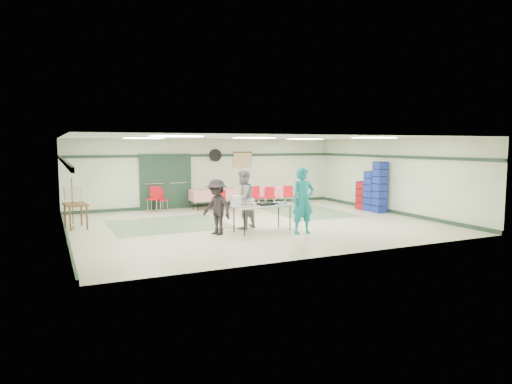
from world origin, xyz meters
name	(u,v)px	position (x,y,z in m)	size (l,w,h in m)	color
floor	(254,224)	(0.00, 0.00, 0.00)	(11.00, 11.00, 0.00)	#C1BA9B
ceiling	(254,137)	(0.00, 0.00, 2.70)	(11.00, 11.00, 0.00)	silver
wall_back	(208,173)	(0.00, 4.50, 1.35)	(11.00, 11.00, 0.00)	beige
wall_front	(338,196)	(0.00, -4.50, 1.35)	(11.00, 11.00, 0.00)	beige
wall_left	(63,188)	(-5.50, 0.00, 1.35)	(9.00, 9.00, 0.00)	beige
wall_right	(392,176)	(5.50, 0.00, 1.35)	(9.00, 9.00, 0.00)	beige
trim_back	(208,155)	(0.00, 4.47, 2.05)	(11.00, 0.06, 0.10)	#1C3324
baseboard_back	(209,205)	(0.00, 4.47, 0.06)	(11.00, 0.06, 0.12)	#1C3324
trim_left	(63,161)	(-5.47, 0.00, 2.05)	(9.00, 0.06, 0.10)	#1C3324
baseboard_left	(67,236)	(-5.47, 0.00, 0.06)	(9.00, 0.06, 0.12)	#1C3324
trim_right	(392,157)	(5.47, 0.00, 2.05)	(9.00, 0.06, 0.10)	#1C3324
baseboard_right	(391,211)	(5.47, 0.00, 0.06)	(9.00, 0.06, 0.12)	#1C3324
green_patch_a	(168,224)	(-2.50, 1.00, 0.00)	(3.50, 3.00, 0.01)	#62815E
green_patch_b	(306,212)	(2.80, 1.50, 0.00)	(2.50, 3.50, 0.01)	#62815E
double_door_left	(154,182)	(-2.20, 4.44, 1.05)	(0.90, 0.06, 2.10)	gray
double_door_right	(178,181)	(-1.25, 4.44, 1.05)	(0.90, 0.06, 2.10)	gray
door_frame	(166,182)	(-1.73, 4.42, 1.05)	(2.00, 0.03, 2.15)	#1C3324
wall_fan	(215,155)	(0.30, 4.44, 2.05)	(0.50, 0.50, 0.10)	black
scroll_banner	(243,160)	(1.50, 4.44, 1.85)	(0.80, 0.02, 0.60)	tan
serving_table	(262,207)	(-0.32, -1.25, 0.71)	(1.86, 0.95, 0.76)	#BAB9B4
sheet_tray_right	(280,204)	(0.23, -1.26, 0.77)	(0.54, 0.41, 0.02)	silver
sheet_tray_mid	(258,204)	(-0.40, -1.11, 0.77)	(0.59, 0.45, 0.02)	silver
sheet_tray_left	(248,206)	(-0.82, -1.36, 0.77)	(0.57, 0.43, 0.02)	silver
baking_pan	(265,204)	(-0.26, -1.32, 0.80)	(0.44, 0.28, 0.08)	black
foam_box_stack	(236,201)	(-1.15, -1.25, 0.92)	(0.23, 0.21, 0.31)	white
volunteer_teal	(303,201)	(0.58, -2.00, 0.93)	(0.68, 0.44, 1.85)	teal
volunteer_grey	(243,199)	(-0.65, -0.60, 0.89)	(0.86, 0.67, 1.77)	gray
volunteer_dark	(217,207)	(-1.65, -1.13, 0.77)	(0.99, 0.57, 1.53)	black
dining_table_a	(265,192)	(2.13, 3.64, 0.57)	(1.79, 0.86, 0.77)	red
dining_table_b	(214,194)	(-0.07, 3.64, 0.57)	(1.76, 0.78, 0.77)	red
chair_a	(270,195)	(2.07, 3.07, 0.50)	(0.49, 0.49, 0.81)	red
chair_b	(257,195)	(1.51, 3.07, 0.53)	(0.50, 0.50, 0.87)	red
chair_c	(288,194)	(2.90, 3.07, 0.50)	(0.50, 0.50, 0.82)	red
chair_d	(221,198)	(0.02, 3.07, 0.48)	(0.45, 0.45, 0.78)	red
chair_loose_a	(160,198)	(-2.03, 4.07, 0.48)	(0.47, 0.48, 0.79)	red
chair_loose_b	(155,196)	(-2.28, 3.92, 0.58)	(0.61, 0.61, 0.94)	red
crate_stack_blue_a	(370,191)	(5.15, 0.78, 0.74)	(0.38, 0.38, 1.48)	#1B3CA2
crate_stack_red	(363,195)	(5.15, 1.21, 0.54)	(0.41, 0.41, 1.07)	maroon
crate_stack_blue_b	(380,187)	(5.15, 0.26, 0.93)	(0.41, 0.41, 1.86)	#1B3CA2
printer_table	(75,207)	(-5.15, 1.50, 0.64)	(0.71, 0.98, 0.74)	brown
office_printer	(73,193)	(-5.15, 2.67, 0.95)	(0.52, 0.45, 0.41)	#A8A7A3
broom	(72,203)	(-5.23, 1.49, 0.78)	(0.03, 0.03, 1.51)	brown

